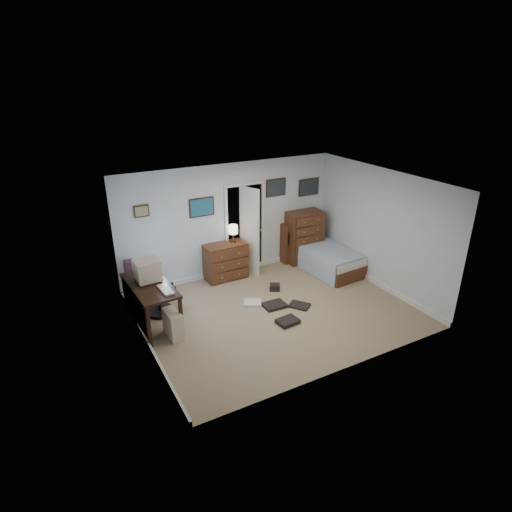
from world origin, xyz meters
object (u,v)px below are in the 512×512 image
at_px(tall_dresser, 304,237).
at_px(low_dresser, 226,261).
at_px(computer_desk, 145,295).
at_px(office_chair, 156,294).
at_px(bed, 325,258).

bearing_deg(tall_dresser, low_dresser, -178.20).
relative_size(computer_desk, office_chair, 1.28).
bearing_deg(office_chair, bed, -15.22).
distance_m(computer_desk, tall_dresser, 4.25).
bearing_deg(computer_desk, bed, 2.29).
relative_size(computer_desk, bed, 0.80).
bearing_deg(office_chair, tall_dresser, -5.51).
bearing_deg(low_dresser, tall_dresser, -2.59).
bearing_deg(tall_dresser, bed, -72.97).
relative_size(office_chair, low_dresser, 1.24).
height_order(low_dresser, tall_dresser, tall_dresser).
bearing_deg(tall_dresser, computer_desk, -162.72).
bearing_deg(low_dresser, computer_desk, -153.59).
xyz_separation_m(tall_dresser, bed, (0.17, -0.66, -0.35)).
distance_m(office_chair, bed, 4.02).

